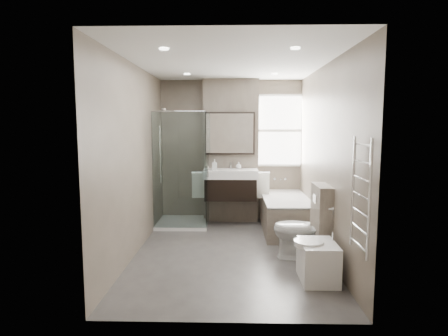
{
  "coord_description": "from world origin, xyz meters",
  "views": [
    {
      "loc": [
        0.05,
        -5.1,
        1.78
      ],
      "look_at": [
        -0.09,
        0.15,
        1.17
      ],
      "focal_mm": 30.0,
      "sensor_mm": 36.0,
      "label": 1
    }
  ],
  "objects_px": {
    "toilet": "(303,230)",
    "bidet": "(317,260)",
    "vanity": "(231,184)",
    "bathtub": "(285,212)"
  },
  "relations": [
    {
      "from": "toilet",
      "to": "bidet",
      "type": "xyz_separation_m",
      "value": [
        0.04,
        -0.7,
        -0.16
      ]
    },
    {
      "from": "toilet",
      "to": "bidet",
      "type": "height_order",
      "value": "toilet"
    },
    {
      "from": "vanity",
      "to": "bidet",
      "type": "distance_m",
      "value": 2.62
    },
    {
      "from": "vanity",
      "to": "bathtub",
      "type": "bearing_deg",
      "value": -19.37
    },
    {
      "from": "bathtub",
      "to": "bidet",
      "type": "distance_m",
      "value": 2.04
    },
    {
      "from": "bidet",
      "to": "bathtub",
      "type": "bearing_deg",
      "value": 92.48
    },
    {
      "from": "vanity",
      "to": "bidet",
      "type": "xyz_separation_m",
      "value": [
        1.01,
        -2.37,
        -0.5
      ]
    },
    {
      "from": "bidet",
      "to": "toilet",
      "type": "bearing_deg",
      "value": 93.55
    },
    {
      "from": "vanity",
      "to": "bathtub",
      "type": "xyz_separation_m",
      "value": [
        0.92,
        -0.33,
        -0.43
      ]
    },
    {
      "from": "vanity",
      "to": "bathtub",
      "type": "distance_m",
      "value": 1.07
    }
  ]
}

